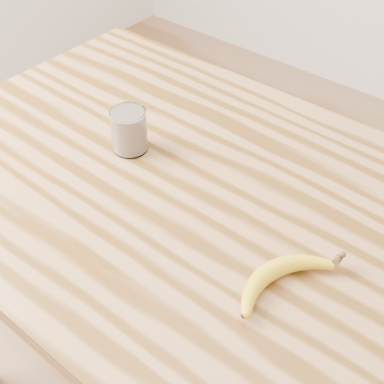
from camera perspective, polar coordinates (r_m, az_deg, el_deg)
The scene contains 3 objects.
table at distance 1.10m, azimuth -0.15°, elevation -4.45°, with size 1.20×0.80×0.90m.
smoothie_glass at distance 1.09m, azimuth -6.72°, elevation 6.54°, with size 0.07×0.07×0.09m.
banana at distance 0.86m, azimuth 8.52°, elevation -8.21°, with size 0.09×0.25×0.03m, color gold, non-canonical shape.
Camera 1 is at (0.49, -0.58, 1.57)m, focal length 50.00 mm.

